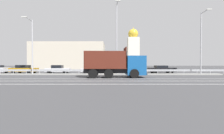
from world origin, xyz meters
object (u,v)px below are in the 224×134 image
at_px(street_lamp_3, 202,40).
at_px(parked_car_6, 162,69).
at_px(dump_truck, 123,66).
at_px(church_tower, 133,50).
at_px(street_lamp_2, 117,36).
at_px(parked_car_3, 58,69).
at_px(parked_car_2, 24,69).
at_px(parked_car_4, 93,69).
at_px(parked_car_5, 127,69).
at_px(median_road_sign, 97,67).
at_px(street_lamp_1, 32,44).

relative_size(street_lamp_3, parked_car_6, 1.89).
relative_size(dump_truck, church_tower, 0.53).
bearing_deg(street_lamp_3, street_lamp_2, 179.02).
distance_m(parked_car_3, church_tower, 28.19).
relative_size(parked_car_3, church_tower, 0.31).
bearing_deg(church_tower, parked_car_2, -135.24).
bearing_deg(parked_car_4, parked_car_2, 92.60).
bearing_deg(parked_car_5, parked_car_4, 92.33).
relative_size(dump_truck, median_road_sign, 3.08).
distance_m(parked_car_3, parked_car_5, 12.28).
distance_m(dump_truck, street_lamp_1, 14.15).
distance_m(street_lamp_1, parked_car_3, 6.32).
bearing_deg(dump_truck, parked_car_3, -130.74).
xyz_separation_m(dump_truck, parked_car_2, (-16.86, 8.48, -0.58)).
bearing_deg(parked_car_6, street_lamp_1, -82.20).
distance_m(street_lamp_3, parked_car_2, 29.52).
height_order(street_lamp_1, church_tower, church_tower).
height_order(street_lamp_3, parked_car_5, street_lamp_3).
height_order(street_lamp_2, parked_car_5, street_lamp_2).
relative_size(street_lamp_2, parked_car_6, 2.15).
xyz_separation_m(street_lamp_2, parked_car_2, (-16.32, 4.03, -5.02)).
xyz_separation_m(street_lamp_2, parked_car_6, (8.13, 4.28, -5.04)).
relative_size(median_road_sign, parked_car_2, 0.53).
height_order(street_lamp_1, parked_car_2, street_lamp_1).
height_order(parked_car_2, parked_car_3, parked_car_2).
bearing_deg(street_lamp_2, street_lamp_1, -178.73).
bearing_deg(street_lamp_2, parked_car_4, 137.17).
bearing_deg(parked_car_5, parked_car_6, -87.83).
bearing_deg(parked_car_6, median_road_sign, -73.44).
xyz_separation_m(parked_car_2, parked_car_3, (5.98, 0.17, -0.01)).
relative_size(parked_car_4, parked_car_6, 0.83).
relative_size(parked_car_2, parked_car_4, 1.10).
relative_size(street_lamp_1, street_lamp_2, 0.77).
distance_m(street_lamp_1, parked_car_2, 6.88).
bearing_deg(street_lamp_3, dump_truck, -160.58).
bearing_deg(dump_truck, parked_car_2, -118.93).
distance_m(street_lamp_1, parked_car_4, 10.21).
bearing_deg(parked_car_5, parked_car_3, 88.70).
bearing_deg(parked_car_6, street_lamp_3, 40.01).
bearing_deg(parked_car_5, median_road_sign, 128.81).
bearing_deg(parked_car_6, parked_car_2, -94.02).
bearing_deg(median_road_sign, dump_truck, -51.18).
xyz_separation_m(median_road_sign, street_lamp_2, (3.01, 0.04, 4.52)).
distance_m(median_road_sign, street_lamp_2, 5.43).
relative_size(median_road_sign, street_lamp_3, 0.26).
bearing_deg(parked_car_3, street_lamp_1, -30.99).
bearing_deg(street_lamp_1, street_lamp_3, 0.14).
height_order(median_road_sign, parked_car_5, median_road_sign).
distance_m(dump_truck, parked_car_3, 13.92).
distance_m(median_road_sign, parked_car_6, 11.96).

